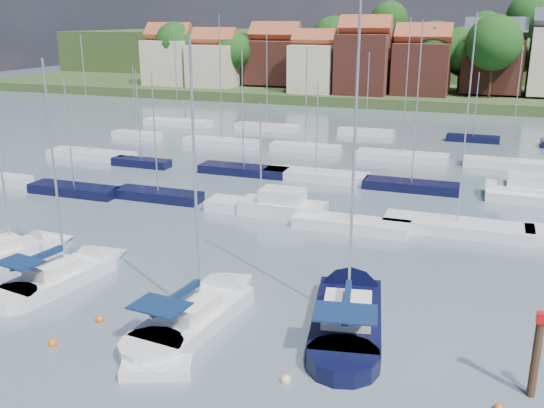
% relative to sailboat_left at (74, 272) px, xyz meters
% --- Properties ---
extents(ground, '(260.00, 260.00, 0.00)m').
position_rel_sailboat_left_xyz_m(ground, '(13.47, 35.90, -0.36)').
color(ground, '#4D5D68').
rests_on(ground, ground).
extents(sailboat_left, '(4.53, 10.90, 14.43)m').
position_rel_sailboat_left_xyz_m(sailboat_left, '(0.00, 0.00, 0.00)').
color(sailboat_left, silver).
rests_on(sailboat_left, ground).
extents(sailboat_centre, '(4.33, 12.00, 15.94)m').
position_rel_sailboat_left_xyz_m(sailboat_centre, '(9.89, -1.41, -0.01)').
color(sailboat_centre, silver).
rests_on(sailboat_centre, ground).
extents(sailboat_navy, '(5.73, 13.45, 17.99)m').
position_rel_sailboat_left_xyz_m(sailboat_navy, '(16.97, 1.44, -0.01)').
color(sailboat_navy, black).
rests_on(sailboat_navy, ground).
extents(sailboat_far, '(5.53, 9.43, 12.26)m').
position_rel_sailboat_left_xyz_m(sailboat_far, '(-5.80, 1.73, -0.02)').
color(sailboat_far, silver).
rests_on(sailboat_far, ground).
extents(tender, '(3.48, 2.58, 0.68)m').
position_rel_sailboat_left_xyz_m(tender, '(10.23, -7.61, -0.10)').
color(tender, silver).
rests_on(tender, ground).
extents(timber_piling, '(0.40, 0.40, 6.15)m').
position_rel_sailboat_left_xyz_m(timber_piling, '(26.04, -3.69, 0.55)').
color(timber_piling, '#4C331E').
rests_on(timber_piling, ground).
extents(buoy_b, '(0.48, 0.48, 0.48)m').
position_rel_sailboat_left_xyz_m(buoy_b, '(4.16, -7.19, -0.36)').
color(buoy_b, '#D85914').
rests_on(buoy_b, ground).
extents(buoy_c, '(0.47, 0.47, 0.47)m').
position_rel_sailboat_left_xyz_m(buoy_c, '(4.89, -4.34, -0.36)').
color(buoy_c, '#D85914').
rests_on(buoy_c, ground).
extents(buoy_d, '(0.47, 0.47, 0.47)m').
position_rel_sailboat_left_xyz_m(buoy_d, '(15.93, -6.26, -0.36)').
color(buoy_d, beige).
rests_on(buoy_d, ground).
extents(buoy_e, '(0.55, 0.55, 0.55)m').
position_rel_sailboat_left_xyz_m(buoy_e, '(16.86, 2.94, -0.36)').
color(buoy_e, beige).
rests_on(buoy_e, ground).
extents(buoy_g, '(0.45, 0.45, 0.45)m').
position_rel_sailboat_left_xyz_m(buoy_g, '(-0.29, -0.56, -0.36)').
color(buoy_g, '#D85914').
rests_on(buoy_g, ground).
extents(marina_field, '(79.62, 41.41, 15.93)m').
position_rel_sailboat_left_xyz_m(marina_field, '(15.37, 31.05, 0.07)').
color(marina_field, silver).
rests_on(marina_field, ground).
extents(far_shore_town, '(212.46, 90.00, 22.27)m').
position_rel_sailboat_left_xyz_m(far_shore_town, '(15.70, 128.56, 4.25)').
color(far_shore_town, '#3C4924').
rests_on(far_shore_town, ground).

